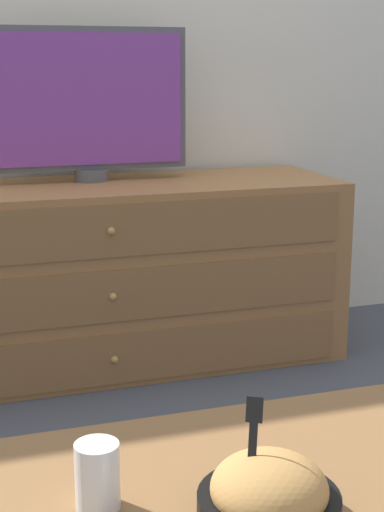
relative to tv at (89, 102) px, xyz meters
name	(u,v)px	position (x,y,z in m)	size (l,w,h in m)	color
ground_plane	(107,333)	(0.08, 0.20, -0.90)	(12.00, 12.00, 0.00)	#474C56
dresser	(96,276)	(-0.01, -0.09, -0.58)	(1.68, 0.53, 0.63)	#9E6B3D
tv	(89,102)	(0.00, 0.00, 0.00)	(0.67, 0.11, 0.51)	#515156
takeout_bowl	(269,496)	(-0.10, -1.75, -0.46)	(0.20, 0.20, 0.17)	black
drink_cup	(98,480)	(-0.32, -1.64, -0.46)	(0.07, 0.07, 0.10)	#9E6638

